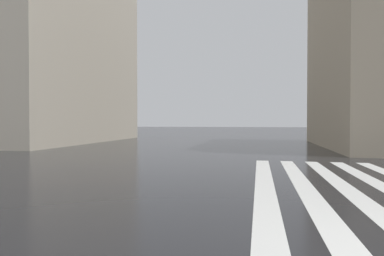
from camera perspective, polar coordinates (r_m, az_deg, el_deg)
name	(u,v)px	position (r m, az deg, el deg)	size (l,w,h in m)	color
zebra_crossing	(354,195)	(8.58, 26.19, -10.32)	(13.00, 4.50, 0.01)	silver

